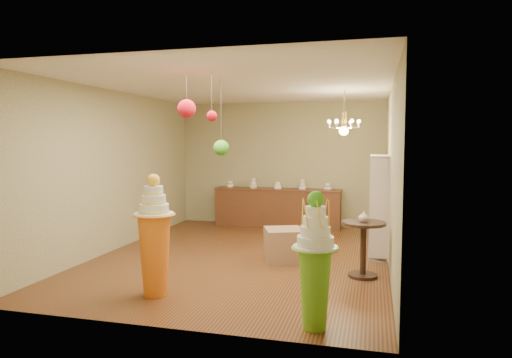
% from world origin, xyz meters
% --- Properties ---
extents(floor, '(6.50, 6.50, 0.00)m').
position_xyz_m(floor, '(0.00, 0.00, 0.00)').
color(floor, '#532E16').
rests_on(floor, ground).
extents(ceiling, '(6.50, 6.50, 0.00)m').
position_xyz_m(ceiling, '(0.00, 0.00, 3.00)').
color(ceiling, silver).
rests_on(ceiling, ground).
extents(wall_back, '(5.00, 0.04, 3.00)m').
position_xyz_m(wall_back, '(0.00, 3.25, 1.50)').
color(wall_back, '#9B976D').
rests_on(wall_back, ground).
extents(wall_front, '(5.00, 0.04, 3.00)m').
position_xyz_m(wall_front, '(0.00, -3.25, 1.50)').
color(wall_front, '#9B976D').
rests_on(wall_front, ground).
extents(wall_left, '(0.04, 6.50, 3.00)m').
position_xyz_m(wall_left, '(-2.50, 0.00, 1.50)').
color(wall_left, '#9B976D').
rests_on(wall_left, ground).
extents(wall_right, '(0.04, 6.50, 3.00)m').
position_xyz_m(wall_right, '(2.50, 0.00, 1.50)').
color(wall_right, '#9B976D').
rests_on(wall_right, ground).
extents(pedestal_green, '(0.58, 0.58, 1.52)m').
position_xyz_m(pedestal_green, '(1.63, -2.85, 0.65)').
color(pedestal_green, '#67AF26').
rests_on(pedestal_green, floor).
extents(pedestal_orange, '(0.65, 0.65, 1.62)m').
position_xyz_m(pedestal_orange, '(-0.56, -2.29, 0.68)').
color(pedestal_orange, orange).
rests_on(pedestal_orange, floor).
extents(burlap_riser, '(0.81, 0.81, 0.57)m').
position_xyz_m(burlap_riser, '(0.77, -0.17, 0.28)').
color(burlap_riser, '#8F6C4E').
rests_on(burlap_riser, floor).
extents(sideboard, '(3.04, 0.54, 1.16)m').
position_xyz_m(sideboard, '(0.00, 2.97, 0.48)').
color(sideboard, '#552F1A').
rests_on(sideboard, floor).
extents(shelving_unit, '(0.33, 1.20, 1.80)m').
position_xyz_m(shelving_unit, '(2.34, 0.80, 0.90)').
color(shelving_unit, beige).
rests_on(shelving_unit, floor).
extents(round_table, '(0.73, 0.73, 0.84)m').
position_xyz_m(round_table, '(2.10, -0.75, 0.55)').
color(round_table, black).
rests_on(round_table, floor).
extents(vase, '(0.18, 0.18, 0.16)m').
position_xyz_m(vase, '(2.10, -0.75, 0.93)').
color(vase, beige).
rests_on(vase, round_table).
extents(pom_red_left, '(0.25, 0.25, 0.63)m').
position_xyz_m(pom_red_left, '(-0.25, -1.89, 2.49)').
color(pom_red_left, '#3E352C').
rests_on(pom_red_left, ceiling).
extents(pom_green_mid, '(0.24, 0.24, 1.17)m').
position_xyz_m(pom_green_mid, '(-0.04, -1.06, 1.96)').
color(pom_green_mid, '#3E352C').
rests_on(pom_green_mid, ceiling).
extents(pom_red_right, '(0.15, 0.15, 0.68)m').
position_xyz_m(pom_red_right, '(0.10, -1.87, 2.39)').
color(pom_red_right, '#3E352C').
rests_on(pom_red_right, ceiling).
extents(chandelier, '(0.67, 0.67, 0.85)m').
position_xyz_m(chandelier, '(1.68, 0.91, 2.30)').
color(chandelier, '#ECC353').
rests_on(chandelier, ceiling).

